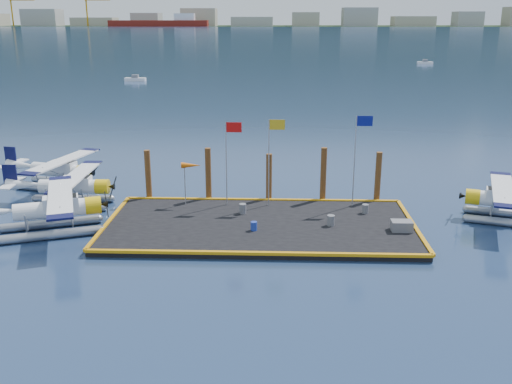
% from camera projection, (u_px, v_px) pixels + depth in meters
% --- Properties ---
extents(ground, '(4000.00, 4000.00, 0.00)m').
position_uv_depth(ground, '(260.00, 229.00, 37.54)').
color(ground, navy).
rests_on(ground, ground).
extents(dock, '(20.00, 10.00, 0.40)m').
position_uv_depth(dock, '(260.00, 226.00, 37.48)').
color(dock, black).
rests_on(dock, ground).
extents(dock_bumpers, '(20.25, 10.25, 0.18)m').
position_uv_depth(dock_bumpers, '(260.00, 222.00, 37.39)').
color(dock_bumpers, '#CA860B').
rests_on(dock_bumpers, dock).
extents(far_backdrop, '(3050.00, 2050.00, 810.00)m').
position_uv_depth(far_backdrop, '(359.00, 19.00, 1686.12)').
color(far_backdrop, black).
rests_on(far_backdrop, ground).
extents(seaplane_a, '(8.74, 9.28, 3.35)m').
position_uv_depth(seaplane_a, '(55.00, 211.00, 36.44)').
color(seaplane_a, gray).
rests_on(seaplane_a, ground).
extents(seaplane_b, '(8.04, 8.85, 3.16)m').
position_uv_depth(seaplane_b, '(72.00, 189.00, 41.59)').
color(seaplane_b, gray).
rests_on(seaplane_b, ground).
extents(seaplane_c, '(8.36, 9.03, 3.21)m').
position_uv_depth(seaplane_c, '(59.00, 172.00, 45.92)').
color(seaplane_c, gray).
rests_on(seaplane_c, ground).
extents(seaplane_d, '(8.19, 8.75, 3.13)m').
position_uv_depth(seaplane_d, '(507.00, 202.00, 38.51)').
color(seaplane_d, gray).
rests_on(seaplane_d, ground).
extents(drum_1, '(0.41, 0.41, 0.57)m').
position_uv_depth(drum_1, '(254.00, 226.00, 36.08)').
color(drum_1, '#1C349C').
rests_on(drum_1, dock).
extents(drum_2, '(0.49, 0.49, 0.69)m').
position_uv_depth(drum_2, '(331.00, 220.00, 36.90)').
color(drum_2, '#5E5E64').
rests_on(drum_2, dock).
extents(drum_4, '(0.44, 0.44, 0.63)m').
position_uv_depth(drum_4, '(365.00, 209.00, 39.26)').
color(drum_4, '#5E5E64').
rests_on(drum_4, dock).
extents(drum_5, '(0.49, 0.49, 0.69)m').
position_uv_depth(drum_5, '(243.00, 209.00, 39.19)').
color(drum_5, '#5E5E64').
rests_on(drum_5, dock).
extents(crate, '(1.32, 0.88, 0.66)m').
position_uv_depth(crate, '(402.00, 226.00, 36.00)').
color(crate, '#5E5E64').
rests_on(crate, dock).
extents(flagpole_red, '(1.14, 0.08, 6.00)m').
position_uv_depth(flagpole_red, '(229.00, 151.00, 39.96)').
color(flagpole_red, '#96989F').
rests_on(flagpole_red, dock).
extents(flagpole_yellow, '(1.14, 0.08, 6.20)m').
position_uv_depth(flagpole_yellow, '(272.00, 149.00, 39.82)').
color(flagpole_yellow, '#96989F').
rests_on(flagpole_yellow, dock).
extents(flagpole_blue, '(1.14, 0.08, 6.50)m').
position_uv_depth(flagpole_blue, '(358.00, 148.00, 39.55)').
color(flagpole_blue, '#96989F').
rests_on(flagpole_blue, dock).
extents(windsock, '(1.40, 0.44, 3.12)m').
position_uv_depth(windsock, '(191.00, 166.00, 40.40)').
color(windsock, '#96989F').
rests_on(windsock, dock).
extents(piling_0, '(0.44, 0.44, 4.00)m').
position_uv_depth(piling_0, '(148.00, 176.00, 42.41)').
color(piling_0, '#4F2F16').
rests_on(piling_0, ground).
extents(piling_1, '(0.44, 0.44, 4.20)m').
position_uv_depth(piling_1, '(208.00, 176.00, 42.22)').
color(piling_1, '#4F2F16').
rests_on(piling_1, ground).
extents(piling_2, '(0.44, 0.44, 3.80)m').
position_uv_depth(piling_2, '(269.00, 179.00, 42.12)').
color(piling_2, '#4F2F16').
rests_on(piling_2, ground).
extents(piling_3, '(0.44, 0.44, 4.30)m').
position_uv_depth(piling_3, '(323.00, 176.00, 41.91)').
color(piling_3, '#4F2F16').
rests_on(piling_3, ground).
extents(piling_4, '(0.44, 0.44, 4.00)m').
position_uv_depth(piling_4, '(378.00, 179.00, 41.81)').
color(piling_4, '#4F2F16').
rests_on(piling_4, ground).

